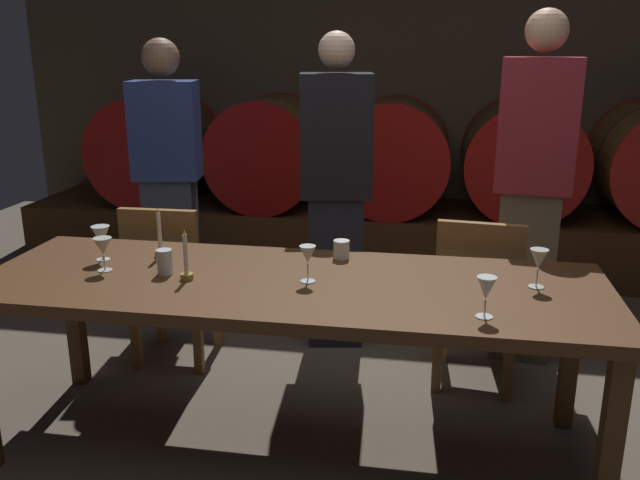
{
  "coord_description": "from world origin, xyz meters",
  "views": [
    {
      "loc": [
        0.31,
        -2.38,
        1.66
      ],
      "look_at": [
        -0.15,
        0.31,
        0.86
      ],
      "focal_mm": 37.48,
      "sensor_mm": 36.0,
      "label": 1
    }
  ],
  "objects_px": {
    "wine_barrel_far_left": "(157,149)",
    "dining_table": "(290,296)",
    "chair_right": "(478,295)",
    "cup_left": "(165,262)",
    "chair_left": "(170,277)",
    "wine_glass_far_right": "(539,260)",
    "wine_barrel_right": "(521,159)",
    "guest_right": "(532,188)",
    "wine_barrel_left": "(271,152)",
    "wine_glass_right": "(486,289)",
    "candle_left": "(160,243)",
    "wine_glass_center": "(308,256)",
    "cup_right": "(341,249)",
    "guest_center": "(336,192)",
    "wine_glass_far_left": "(101,237)",
    "guest_left": "(169,182)",
    "wine_barrel_center": "(393,155)",
    "wine_glass_left": "(103,247)",
    "candle_right": "(186,266)"
  },
  "relations": [
    {
      "from": "chair_right",
      "to": "wine_glass_far_right",
      "type": "xyz_separation_m",
      "value": [
        0.17,
        -0.58,
        0.38
      ]
    },
    {
      "from": "guest_center",
      "to": "wine_glass_center",
      "type": "distance_m",
      "value": 1.08
    },
    {
      "from": "chair_left",
      "to": "guest_left",
      "type": "relative_size",
      "value": 0.52
    },
    {
      "from": "wine_barrel_left",
      "to": "wine_barrel_center",
      "type": "height_order",
      "value": "same"
    },
    {
      "from": "wine_barrel_center",
      "to": "guest_left",
      "type": "bearing_deg",
      "value": -133.29
    },
    {
      "from": "wine_barrel_right",
      "to": "chair_right",
      "type": "relative_size",
      "value": 0.95
    },
    {
      "from": "wine_glass_right",
      "to": "cup_left",
      "type": "bearing_deg",
      "value": 169.28
    },
    {
      "from": "chair_right",
      "to": "cup_left",
      "type": "height_order",
      "value": "chair_right"
    },
    {
      "from": "chair_left",
      "to": "wine_glass_far_right",
      "type": "relative_size",
      "value": 5.71
    },
    {
      "from": "dining_table",
      "to": "guest_left",
      "type": "xyz_separation_m",
      "value": [
        -1.0,
        1.23,
        0.19
      ]
    },
    {
      "from": "wine_barrel_far_left",
      "to": "dining_table",
      "type": "relative_size",
      "value": 0.33
    },
    {
      "from": "wine_glass_far_right",
      "to": "guest_left",
      "type": "bearing_deg",
      "value": 149.6
    },
    {
      "from": "wine_glass_far_left",
      "to": "wine_glass_far_right",
      "type": "xyz_separation_m",
      "value": [
        1.82,
        -0.03,
        0.0
      ]
    },
    {
      "from": "wine_glass_far_right",
      "to": "candle_right",
      "type": "bearing_deg",
      "value": -173.91
    },
    {
      "from": "wine_barrel_right",
      "to": "chair_left",
      "type": "xyz_separation_m",
      "value": [
        -1.95,
        -1.9,
        -0.37
      ]
    },
    {
      "from": "wine_barrel_far_left",
      "to": "cup_left",
      "type": "distance_m",
      "value": 2.8
    },
    {
      "from": "wine_glass_far_left",
      "to": "candle_right",
      "type": "bearing_deg",
      "value": -21.37
    },
    {
      "from": "guest_left",
      "to": "guest_right",
      "type": "relative_size",
      "value": 0.93
    },
    {
      "from": "candle_left",
      "to": "wine_glass_far_right",
      "type": "relative_size",
      "value": 1.45
    },
    {
      "from": "guest_right",
      "to": "wine_glass_center",
      "type": "xyz_separation_m",
      "value": [
        -0.98,
        -1.07,
        -0.08
      ]
    },
    {
      "from": "wine_barrel_left",
      "to": "guest_center",
      "type": "height_order",
      "value": "guest_center"
    },
    {
      "from": "wine_glass_left",
      "to": "cup_right",
      "type": "height_order",
      "value": "wine_glass_left"
    },
    {
      "from": "wine_barrel_left",
      "to": "dining_table",
      "type": "height_order",
      "value": "wine_barrel_left"
    },
    {
      "from": "wine_barrel_right",
      "to": "guest_right",
      "type": "bearing_deg",
      "value": -94.33
    },
    {
      "from": "wine_barrel_center",
      "to": "guest_center",
      "type": "distance_m",
      "value": 1.5
    },
    {
      "from": "wine_barrel_left",
      "to": "guest_right",
      "type": "bearing_deg",
      "value": -40.25
    },
    {
      "from": "wine_barrel_far_left",
      "to": "guest_center",
      "type": "relative_size",
      "value": 0.49
    },
    {
      "from": "chair_right",
      "to": "cup_right",
      "type": "height_order",
      "value": "chair_right"
    },
    {
      "from": "chair_left",
      "to": "candle_left",
      "type": "bearing_deg",
      "value": 108.25
    },
    {
      "from": "wine_barrel_far_left",
      "to": "chair_left",
      "type": "relative_size",
      "value": 0.95
    },
    {
      "from": "wine_glass_far_right",
      "to": "wine_glass_center",
      "type": "bearing_deg",
      "value": -174.25
    },
    {
      "from": "wine_barrel_left",
      "to": "candle_left",
      "type": "height_order",
      "value": "wine_barrel_left"
    },
    {
      "from": "chair_right",
      "to": "cup_right",
      "type": "bearing_deg",
      "value": 34.62
    },
    {
      "from": "dining_table",
      "to": "cup_left",
      "type": "xyz_separation_m",
      "value": [
        -0.52,
        -0.02,
        0.12
      ]
    },
    {
      "from": "chair_left",
      "to": "cup_left",
      "type": "xyz_separation_m",
      "value": [
        0.27,
        -0.66,
        0.32
      ]
    },
    {
      "from": "wine_barrel_far_left",
      "to": "guest_center",
      "type": "xyz_separation_m",
      "value": [
        1.66,
        -1.48,
        0.03
      ]
    },
    {
      "from": "wine_barrel_center",
      "to": "wine_barrel_right",
      "type": "distance_m",
      "value": 0.93
    },
    {
      "from": "wine_barrel_far_left",
      "to": "guest_right",
      "type": "height_order",
      "value": "guest_right"
    },
    {
      "from": "cup_left",
      "to": "wine_barrel_center",
      "type": "bearing_deg",
      "value": 73.56
    },
    {
      "from": "wine_glass_far_right",
      "to": "cup_left",
      "type": "distance_m",
      "value": 1.48
    },
    {
      "from": "wine_barrel_center",
      "to": "candle_right",
      "type": "bearing_deg",
      "value": -103.88
    },
    {
      "from": "dining_table",
      "to": "wine_glass_right",
      "type": "distance_m",
      "value": 0.8
    },
    {
      "from": "guest_left",
      "to": "wine_glass_far_left",
      "type": "distance_m",
      "value": 1.13
    },
    {
      "from": "dining_table",
      "to": "wine_glass_left",
      "type": "height_order",
      "value": "wine_glass_left"
    },
    {
      "from": "wine_glass_left",
      "to": "cup_left",
      "type": "xyz_separation_m",
      "value": [
        0.26,
        0.0,
        -0.05
      ]
    },
    {
      "from": "chair_right",
      "to": "guest_right",
      "type": "distance_m",
      "value": 0.67
    },
    {
      "from": "chair_right",
      "to": "cup_left",
      "type": "bearing_deg",
      "value": 33.12
    },
    {
      "from": "wine_glass_left",
      "to": "cup_right",
      "type": "distance_m",
      "value": 1.0
    },
    {
      "from": "chair_right",
      "to": "guest_left",
      "type": "xyz_separation_m",
      "value": [
        -1.79,
        0.58,
        0.38
      ]
    },
    {
      "from": "wine_barrel_left",
      "to": "wine_glass_center",
      "type": "relative_size",
      "value": 5.64
    }
  ]
}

